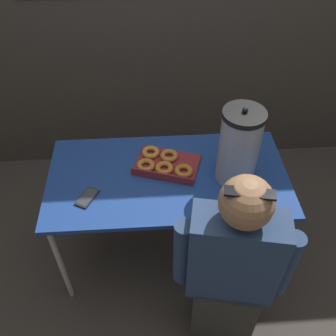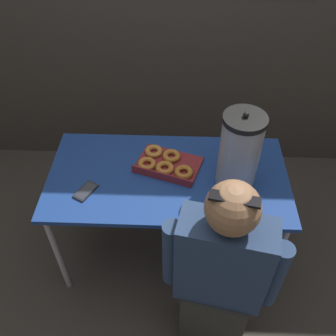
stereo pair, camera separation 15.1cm
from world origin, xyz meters
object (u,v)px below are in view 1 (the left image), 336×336
(donut_box, at_px, (165,164))
(coffee_urn, at_px, (239,146))
(person_seated, at_px, (230,273))
(cell_phone, at_px, (87,197))

(donut_box, relative_size, coffee_urn, 0.89)
(donut_box, relative_size, person_seated, 0.33)
(coffee_urn, distance_m, person_seated, 0.64)
(coffee_urn, height_order, person_seated, person_seated)
(coffee_urn, bearing_deg, person_seated, -100.86)
(coffee_urn, bearing_deg, cell_phone, -172.07)
(coffee_urn, xyz_separation_m, person_seated, (-0.10, -0.52, -0.35))
(donut_box, distance_m, person_seated, 0.70)
(person_seated, bearing_deg, donut_box, -54.21)
(donut_box, bearing_deg, person_seated, -47.49)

